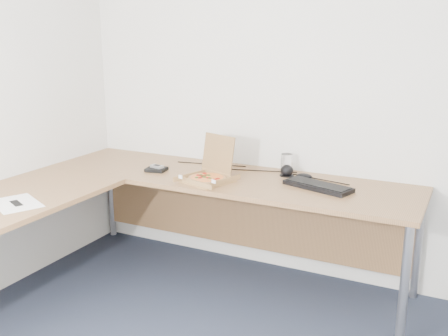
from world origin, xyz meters
The scene contains 11 objects.
room_shell centered at (0.00, 0.00, 1.25)m, with size 3.50×3.50×2.50m, color silver, non-canonical shape.
desk centered at (-0.82, 0.97, 0.70)m, with size 2.50×2.20×0.73m.
pizza_box centered at (-0.55, 1.25, 0.76)m, with size 0.27×0.31×0.27m.
drinking_glass centered at (-0.16, 1.64, 0.80)m, with size 0.08×0.08×0.13m, color white.
keyboard centered at (0.12, 1.41, 0.74)m, with size 0.42×0.15×0.03m, color black.
mouse centered at (-0.01, 1.57, 0.75)m, with size 0.10×0.07×0.04m, color black.
wallet centered at (-0.98, 1.31, 0.74)m, with size 0.13×0.11×0.02m, color black.
phone centered at (-0.98, 1.32, 0.76)m, with size 0.09×0.05×0.02m, color #B2B5BA.
paper_sheet centered at (-1.29, 0.38, 0.73)m, with size 0.31×0.22×0.00m, color white.
dome_speaker centered at (-0.14, 1.59, 0.77)m, with size 0.09×0.09×0.08m, color black.
cable_bundle centered at (-0.37, 1.62, 0.73)m, with size 0.61×0.04×0.01m, color black, non-canonical shape.
Camera 1 is at (0.95, -1.54, 1.64)m, focal length 41.52 mm.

